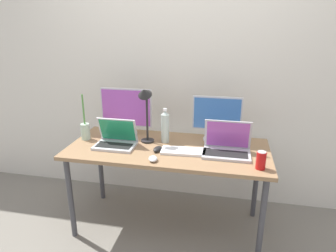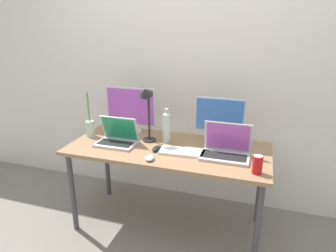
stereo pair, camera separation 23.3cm
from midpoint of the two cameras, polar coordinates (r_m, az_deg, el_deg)
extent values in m
plane|color=gray|center=(2.77, -2.53, -18.32)|extent=(16.00, 16.00, 0.00)
cube|color=silver|center=(2.80, 0.08, 11.25)|extent=(7.00, 0.08, 2.60)
cylinder|color=#424247|center=(2.61, -20.59, -12.84)|extent=(0.04, 0.04, 0.71)
cylinder|color=#424247|center=(2.27, 14.53, -17.37)|extent=(0.04, 0.04, 0.71)
cylinder|color=#424247|center=(3.05, -14.88, -7.40)|extent=(0.04, 0.04, 0.71)
cylinder|color=#424247|center=(2.77, 14.10, -10.23)|extent=(0.04, 0.04, 0.71)
cube|color=#93704C|center=(2.40, -2.79, -4.45)|extent=(1.59, 0.70, 0.03)
cylinder|color=silver|center=(2.73, -10.17, -1.31)|extent=(0.18, 0.18, 0.01)
cylinder|color=silver|center=(2.71, -10.21, -0.57)|extent=(0.03, 0.03, 0.06)
cube|color=silver|center=(2.65, -10.46, 3.47)|extent=(0.46, 0.02, 0.33)
cube|color=#A54CB2|center=(2.64, -10.57, 3.40)|extent=(0.43, 0.01, 0.31)
cylinder|color=silver|center=(2.55, 6.48, -2.59)|extent=(0.21, 0.21, 0.01)
cylinder|color=silver|center=(2.53, 6.52, -1.59)|extent=(0.03, 0.03, 0.08)
cube|color=silver|center=(2.47, 6.68, 2.36)|extent=(0.40, 0.02, 0.28)
cube|color=#3366B2|center=(2.46, 6.65, 2.28)|extent=(0.38, 0.01, 0.26)
cube|color=silver|center=(2.45, -12.75, -3.76)|extent=(0.32, 0.21, 0.02)
cube|color=black|center=(2.43, -12.93, -3.65)|extent=(0.28, 0.12, 0.00)
cube|color=silver|center=(2.47, -12.26, -0.74)|extent=(0.32, 0.08, 0.21)
cube|color=#1E8C59|center=(2.47, -12.32, -0.84)|extent=(0.29, 0.07, 0.18)
cube|color=#B7B7BC|center=(2.27, 8.20, -5.37)|extent=(0.35, 0.23, 0.02)
cube|color=black|center=(2.25, 8.18, -5.28)|extent=(0.31, 0.13, 0.00)
cube|color=#B7B7BC|center=(2.31, 8.51, -1.62)|extent=(0.35, 0.05, 0.23)
cube|color=#A54CB2|center=(2.31, 8.50, -1.70)|extent=(0.32, 0.04, 0.20)
cube|color=white|center=(2.29, 0.49, -4.92)|extent=(0.38, 0.17, 0.02)
ellipsoid|color=silver|center=(2.17, -5.97, -6.28)|extent=(0.08, 0.11, 0.03)
ellipsoid|color=black|center=(2.33, -4.88, -4.44)|extent=(0.08, 0.11, 0.03)
cylinder|color=silver|center=(2.46, -3.27, -0.49)|extent=(0.07, 0.07, 0.24)
cone|color=silver|center=(2.42, -3.32, 2.50)|extent=(0.06, 0.06, 0.03)
cylinder|color=white|center=(2.41, -3.34, 3.07)|extent=(0.03, 0.03, 0.02)
cylinder|color=red|center=(2.09, 14.28, -6.46)|extent=(0.07, 0.07, 0.12)
cylinder|color=silver|center=(2.07, 14.42, -4.88)|extent=(0.06, 0.06, 0.00)
cylinder|color=#B2D1B7|center=(2.66, -17.89, -1.06)|extent=(0.08, 0.08, 0.14)
cylinder|color=#519342|center=(2.60, -18.33, 2.98)|extent=(0.01, 0.01, 0.25)
cylinder|color=black|center=(2.52, -6.55, -2.84)|extent=(0.11, 0.11, 0.01)
cylinder|color=black|center=(2.45, -6.73, 1.54)|extent=(0.02, 0.02, 0.39)
cone|color=black|center=(2.34, -7.40, 6.37)|extent=(0.11, 0.12, 0.11)
camera|label=1|loc=(0.12, -92.86, -0.99)|focal=32.00mm
camera|label=2|loc=(0.12, 87.14, 0.99)|focal=32.00mm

